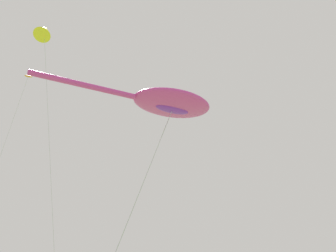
% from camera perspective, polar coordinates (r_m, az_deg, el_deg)
% --- Properties ---
extents(big_show_kite, '(7.41, 6.30, 10.90)m').
position_cam_1_polar(big_show_kite, '(18.80, 0.13, 3.11)').
color(big_show_kite, '#CC3899').
rests_on(big_show_kite, ground).
extents(small_kite_diamond_red, '(0.77, 4.72, 20.78)m').
position_cam_1_polar(small_kite_diamond_red, '(37.81, -18.96, 4.76)').
color(small_kite_diamond_red, orange).
rests_on(small_kite_diamond_red, ground).
extents(small_kite_streamer_purple, '(1.85, 4.33, 20.96)m').
position_cam_1_polar(small_kite_streamer_purple, '(31.59, -16.44, 12.18)').
color(small_kite_streamer_purple, yellow).
rests_on(small_kite_streamer_purple, ground).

